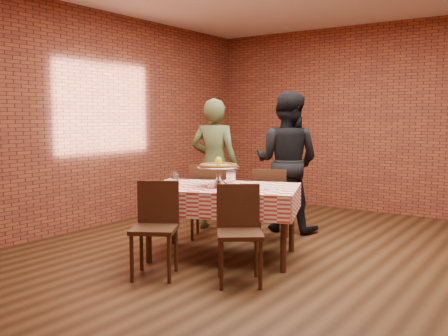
{
  "coord_description": "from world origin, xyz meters",
  "views": [
    {
      "loc": [
        2.42,
        -4.57,
        1.49
      ],
      "look_at": [
        -0.53,
        -0.32,
        0.94
      ],
      "focal_mm": 39.35,
      "sensor_mm": 36.0,
      "label": 1
    }
  ],
  "objects": [
    {
      "name": "pizza",
      "position": [
        -0.53,
        -0.42,
        0.97
      ],
      "size": [
        0.52,
        0.52,
        0.03
      ],
      "primitive_type": "cylinder",
      "rotation": [
        0.0,
        0.0,
        0.38
      ],
      "color": "#C7B791",
      "rests_on": "pizza_stand"
    },
    {
      "name": "chair_far_left",
      "position": [
        -1.12,
        0.22,
        0.46
      ],
      "size": [
        0.59,
        0.59,
        0.92
      ],
      "primitive_type": null,
      "rotation": [
        0.0,
        0.0,
        3.63
      ],
      "color": "#3F2214",
      "rests_on": "ground"
    },
    {
      "name": "sweetener_packet_b",
      "position": [
        0.15,
        -0.28,
        0.76
      ],
      "size": [
        0.06,
        0.05,
        0.0
      ],
      "primitive_type": "cube",
      "rotation": [
        0.0,
        0.0,
        0.26
      ],
      "color": "white",
      "rests_on": "tablecloth"
    },
    {
      "name": "diner_olive",
      "position": [
        -1.35,
        0.62,
        0.86
      ],
      "size": [
        0.72,
        0.59,
        1.72
      ],
      "primitive_type": "imported",
      "rotation": [
        0.0,
        0.0,
        3.45
      ],
      "color": "#454C2B",
      "rests_on": "ground"
    },
    {
      "name": "chair_far_right",
      "position": [
        -0.43,
        0.52,
        0.44
      ],
      "size": [
        0.51,
        0.51,
        0.88
      ],
      "primitive_type": null,
      "rotation": [
        0.0,
        0.0,
        3.5
      ],
      "color": "#3F2214",
      "rests_on": "ground"
    },
    {
      "name": "sweetener_packet_a",
      "position": [
        0.06,
        -0.34,
        0.76
      ],
      "size": [
        0.06,
        0.06,
        0.0
      ],
      "primitive_type": "cube",
      "rotation": [
        0.0,
        0.0,
        0.96
      ],
      "color": "white",
      "rests_on": "tablecloth"
    },
    {
      "name": "water_glass_left",
      "position": [
        -0.93,
        -0.66,
        0.82
      ],
      "size": [
        0.1,
        0.1,
        0.12
      ],
      "primitive_type": "cylinder",
      "rotation": [
        0.0,
        0.0,
        0.37
      ],
      "color": "white",
      "rests_on": "tablecloth"
    },
    {
      "name": "back_wall",
      "position": [
        0.0,
        3.0,
        1.45
      ],
      "size": [
        5.5,
        0.0,
        5.5
      ],
      "primitive_type": "plane",
      "rotation": [
        1.57,
        0.0,
        0.0
      ],
      "color": "maroon",
      "rests_on": "ground"
    },
    {
      "name": "chair_near_right",
      "position": [
        0.1,
        -1.0,
        0.44
      ],
      "size": [
        0.56,
        0.56,
        0.87
      ],
      "primitive_type": null,
      "rotation": [
        0.0,
        0.0,
        0.65
      ],
      "color": "#3F2214",
      "rests_on": "ground"
    },
    {
      "name": "water_glass_right",
      "position": [
        -1.1,
        -0.48,
        0.82
      ],
      "size": [
        0.1,
        0.1,
        0.12
      ],
      "primitive_type": "cylinder",
      "rotation": [
        0.0,
        0.0,
        0.37
      ],
      "color": "white",
      "rests_on": "tablecloth"
    },
    {
      "name": "lemon",
      "position": [
        -0.53,
        -0.42,
        1.02
      ],
      "size": [
        0.09,
        0.09,
        0.09
      ],
      "primitive_type": "ellipsoid",
      "rotation": [
        0.0,
        0.0,
        0.38
      ],
      "color": "yellow",
      "rests_on": "pizza"
    },
    {
      "name": "side_plate",
      "position": [
        0.02,
        -0.29,
        0.76
      ],
      "size": [
        0.2,
        0.2,
        0.01
      ],
      "primitive_type": "cylinder",
      "rotation": [
        0.0,
        0.0,
        0.37
      ],
      "color": "white",
      "rests_on": "tablecloth"
    },
    {
      "name": "diner_black",
      "position": [
        -0.53,
        1.1,
        0.9
      ],
      "size": [
        0.96,
        0.79,
        1.81
      ],
      "primitive_type": "imported",
      "rotation": [
        0.0,
        0.0,
        3.27
      ],
      "color": "black",
      "rests_on": "ground"
    },
    {
      "name": "pizza_stand",
      "position": [
        -0.53,
        -0.42,
        0.86
      ],
      "size": [
        0.6,
        0.6,
        0.2
      ],
      "primitive_type": null,
      "rotation": [
        0.0,
        0.0,
        0.38
      ],
      "color": "silver",
      "rests_on": "tablecloth"
    },
    {
      "name": "condiment_caddy",
      "position": [
        -0.6,
        -0.11,
        0.83
      ],
      "size": [
        0.13,
        0.13,
        0.14
      ],
      "primitive_type": "cube",
      "rotation": [
        0.0,
        0.0,
        0.8
      ],
      "color": "silver",
      "rests_on": "tablecloth"
    },
    {
      "name": "ground",
      "position": [
        0.0,
        0.0,
        0.0
      ],
      "size": [
        6.0,
        6.0,
        0.0
      ],
      "primitive_type": "plane",
      "color": "black",
      "rests_on": "ground"
    },
    {
      "name": "table",
      "position": [
        -0.5,
        -0.39,
        0.38
      ],
      "size": [
        1.76,
        1.41,
        0.75
      ],
      "primitive_type": "cube",
      "rotation": [
        0.0,
        0.0,
        0.37
      ],
      "color": "#3F2214",
      "rests_on": "ground"
    },
    {
      "name": "tablecloth",
      "position": [
        -0.5,
        -0.39,
        0.63
      ],
      "size": [
        1.81,
        1.46,
        0.26
      ],
      "primitive_type": null,
      "rotation": [
        0.0,
        0.0,
        0.37
      ],
      "color": "red",
      "rests_on": "table"
    },
    {
      "name": "chair_near_left",
      "position": [
        -0.65,
        -1.28,
        0.44
      ],
      "size": [
        0.55,
        0.55,
        0.88
      ],
      "primitive_type": null,
      "rotation": [
        0.0,
        0.0,
        0.52
      ],
      "color": "#3F2214",
      "rests_on": "ground"
    }
  ]
}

